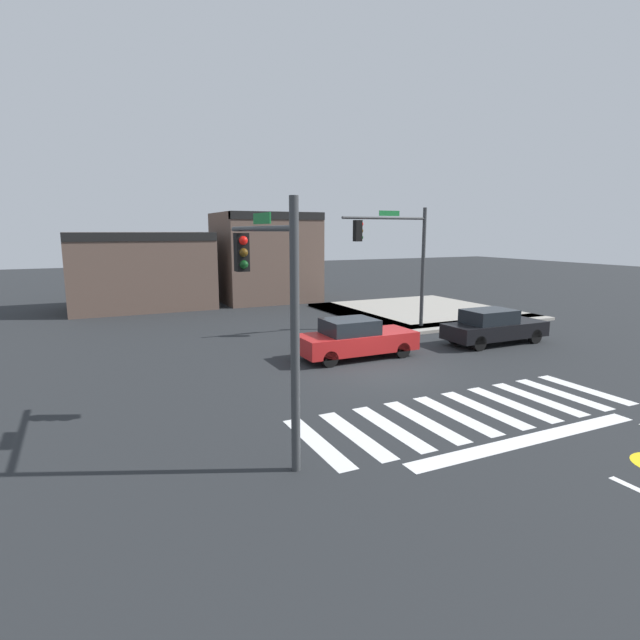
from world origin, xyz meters
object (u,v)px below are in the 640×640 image
object	(u,v)px
car_red	(355,339)
traffic_signal_northeast	(396,248)
car_black	(493,327)
traffic_signal_southwest	(268,284)

from	to	relation	value
car_red	traffic_signal_northeast	bearing A→B (deg)	40.87
car_black	traffic_signal_southwest	bearing A→B (deg)	-155.64
traffic_signal_northeast	car_red	size ratio (longest dim) A/B	1.29
car_black	car_red	distance (m)	6.57
car_black	car_red	world-z (taller)	car_red
traffic_signal_northeast	car_red	world-z (taller)	traffic_signal_northeast
car_red	traffic_signal_southwest	bearing A→B (deg)	-133.25
traffic_signal_northeast	car_red	distance (m)	6.46
traffic_signal_southwest	car_red	size ratio (longest dim) A/B	1.19
traffic_signal_northeast	car_black	xyz separation A→B (m)	(2.35, -4.09, -3.27)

